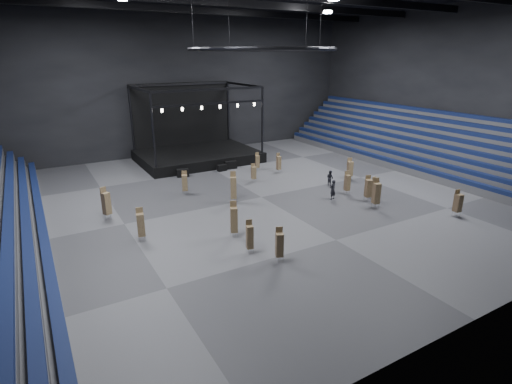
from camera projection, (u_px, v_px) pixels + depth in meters
floor at (261, 197)px, 37.18m from camera, size 50.00×50.00×0.00m
wall_back at (179, 84)px, 51.43m from camera, size 50.00×0.20×18.00m
wall_right at (447, 87)px, 46.05m from camera, size 0.20×42.00×18.00m
bleachers_right at (427, 151)px, 47.45m from camera, size 7.20×40.00×6.40m
stage at (195, 148)px, 50.00m from camera, size 14.00×10.00×9.20m
truss_ring at (262, 49)px, 32.93m from camera, size 12.30×12.30×5.15m
flight_case_left at (183, 173)px, 43.24m from camera, size 1.38×0.89×0.85m
flight_case_mid at (222, 168)px, 45.42m from camera, size 1.12×0.63×0.72m
flight_case_right at (231, 165)px, 46.34m from camera, size 1.42×0.86×0.89m
chair_stack_0 at (350, 168)px, 42.01m from camera, size 0.66×0.66×2.34m
chair_stack_1 at (234, 219)px, 28.64m from camera, size 0.62×0.62×2.74m
chair_stack_2 at (106, 203)px, 31.79m from camera, size 0.71×0.71×2.70m
chair_stack_3 at (347, 182)px, 37.65m from camera, size 0.49×0.49×2.23m
chair_stack_4 at (185, 182)px, 37.50m from camera, size 0.64×0.64×2.29m
chair_stack_5 at (257, 161)px, 45.39m from camera, size 0.54×0.54×2.07m
chair_stack_6 at (233, 187)px, 35.30m from camera, size 0.67×0.67×2.89m
chair_stack_7 at (250, 236)px, 26.35m from camera, size 0.54×0.54×2.36m
chair_stack_8 at (141, 224)px, 28.04m from camera, size 0.59×0.59×2.50m
chair_stack_9 at (375, 187)px, 36.55m from camera, size 0.51×0.51×2.03m
chair_stack_10 at (368, 188)px, 35.76m from camera, size 0.64×0.64×2.41m
chair_stack_11 at (279, 244)px, 25.25m from camera, size 0.61×0.61×2.35m
chair_stack_12 at (254, 172)px, 41.21m from camera, size 0.52×0.52×1.95m
chair_stack_13 at (458, 202)px, 32.40m from camera, size 0.58×0.58×2.27m
chair_stack_14 at (376, 193)px, 34.09m from camera, size 0.67×0.67×2.69m
chair_stack_15 at (279, 163)px, 44.58m from camera, size 0.43×0.43×2.22m
man_center at (333, 190)px, 36.36m from camera, size 0.75×0.56×1.84m
crew_member at (330, 178)px, 40.31m from camera, size 0.64×0.79×1.55m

